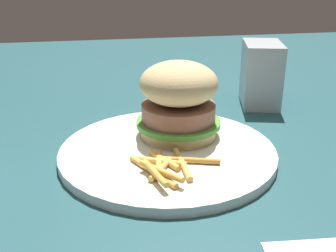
{
  "coord_description": "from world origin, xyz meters",
  "views": [
    {
      "loc": [
        -0.48,
        0.08,
        0.24
      ],
      "look_at": [
        -0.02,
        -0.0,
        0.04
      ],
      "focal_mm": 44.53,
      "sensor_mm": 36.0,
      "label": 1
    }
  ],
  "objects": [
    {
      "name": "ground_plane",
      "position": [
        0.0,
        0.0,
        0.0
      ],
      "size": [
        1.6,
        1.6,
        0.0
      ],
      "primitive_type": "plane",
      "color": "#1E474C"
    },
    {
      "name": "plate",
      "position": [
        -0.02,
        -0.0,
        0.01
      ],
      "size": [
        0.27,
        0.27,
        0.01
      ],
      "primitive_type": "cylinder",
      "color": "white",
      "rests_on": "ground_plane"
    },
    {
      "name": "sandwich",
      "position": [
        0.02,
        -0.02,
        0.06
      ],
      "size": [
        0.11,
        0.11,
        0.1
      ],
      "color": "tan",
      "rests_on": "plate"
    },
    {
      "name": "fries_pile",
      "position": [
        -0.07,
        0.01,
        0.02
      ],
      "size": [
        0.1,
        0.1,
        0.01
      ],
      "color": "#E5B251",
      "rests_on": "plate"
    },
    {
      "name": "napkin_dispenser",
      "position": [
        0.16,
        -0.19,
        0.05
      ],
      "size": [
        0.1,
        0.08,
        0.1
      ],
      "primitive_type": "cube",
      "rotation": [
        0.0,
        0.0,
        6.04
      ],
      "color": "#B7BABF",
      "rests_on": "ground_plane"
    }
  ]
}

